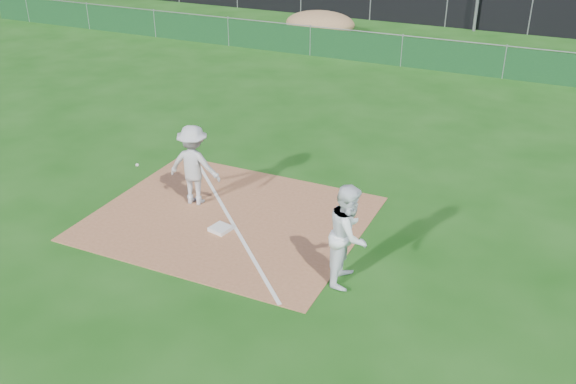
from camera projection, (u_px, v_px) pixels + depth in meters
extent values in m
plane|color=#154A10|center=(360.00, 103.00, 21.99)|extent=(90.00, 90.00, 0.00)
cube|color=#985E3C|center=(229.00, 218.00, 14.71)|extent=(6.00, 5.00, 0.02)
cube|color=white|center=(229.00, 218.00, 14.70)|extent=(5.01, 5.01, 0.01)
cube|color=#0F3A19|center=(402.00, 52.00, 25.76)|extent=(44.00, 0.05, 1.20)
ellipsoid|color=#956F48|center=(320.00, 24.00, 30.49)|extent=(3.38, 2.60, 1.17)
cube|color=black|center=(447.00, 9.00, 32.10)|extent=(46.00, 0.04, 1.80)
cube|color=black|center=(464.00, 9.00, 36.54)|extent=(46.00, 9.00, 0.01)
cube|color=silver|center=(221.00, 229.00, 14.17)|extent=(0.49, 0.49, 0.09)
imported|color=silver|center=(194.00, 165.00, 14.96)|extent=(1.33, 0.86, 1.95)
sphere|color=white|center=(137.00, 165.00, 15.82)|extent=(0.08, 0.08, 0.08)
imported|color=white|center=(349.00, 234.00, 12.07)|extent=(0.88, 1.08, 2.04)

